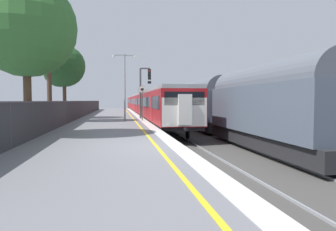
{
  "coord_description": "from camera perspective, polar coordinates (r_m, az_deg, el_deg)",
  "views": [
    {
      "loc": [
        -1.74,
        -11.27,
        1.69
      ],
      "look_at": [
        1.4,
        7.85,
        0.74
      ],
      "focal_mm": 32.54,
      "sensor_mm": 36.0,
      "label": 1
    }
  ],
  "objects": [
    {
      "name": "signal_gantry",
      "position": [
        28.87,
        -4.63,
        5.38
      ],
      "size": [
        1.1,
        0.24,
        4.78
      ],
      "color": "#47474C",
      "rests_on": "ground"
    },
    {
      "name": "commuter_train_at_platform",
      "position": [
        48.8,
        -4.83,
        2.29
      ],
      "size": [
        2.83,
        63.07,
        3.81
      ],
      "color": "maroon",
      "rests_on": "ground"
    },
    {
      "name": "platform_back_fence",
      "position": [
        11.89,
        -27.49,
        -1.45
      ],
      "size": [
        0.07,
        99.0,
        1.67
      ],
      "color": "#282B2D",
      "rests_on": "ground"
    },
    {
      "name": "freight_train_adjacent_track",
      "position": [
        35.13,
        3.57,
        2.5
      ],
      "size": [
        2.6,
        50.63,
        4.6
      ],
      "color": "#232326",
      "rests_on": "ground"
    },
    {
      "name": "background_tree_right",
      "position": [
        31.0,
        -19.12,
        8.46
      ],
      "size": [
        3.98,
        3.98,
        6.98
      ],
      "color": "#473323",
      "rests_on": "ground"
    },
    {
      "name": "background_tree_left",
      "position": [
        16.35,
        -25.03,
        14.24
      ],
      "size": [
        4.69,
        4.69,
        7.5
      ],
      "color": "#473323",
      "rests_on": "ground"
    },
    {
      "name": "platform_lamp_mid",
      "position": [
        26.03,
        -8.12,
        6.33
      ],
      "size": [
        2.0,
        0.2,
        5.59
      ],
      "color": "#93999E",
      "rests_on": "ground"
    },
    {
      "name": "speed_limit_sign",
      "position": [
        25.55,
        -4.87,
        3.16
      ],
      "size": [
        0.59,
        0.08,
        2.93
      ],
      "color": "#59595B",
      "rests_on": "ground"
    },
    {
      "name": "background_tree_centre",
      "position": [
        26.33,
        -21.66,
        13.53
      ],
      "size": [
        4.14,
        4.14,
        8.94
      ],
      "color": "#473323",
      "rests_on": "ground"
    },
    {
      "name": "ground",
      "position": [
        12.31,
        11.82,
        -8.03
      ],
      "size": [
        17.4,
        110.0,
        1.21
      ],
      "color": "slate"
    }
  ]
}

